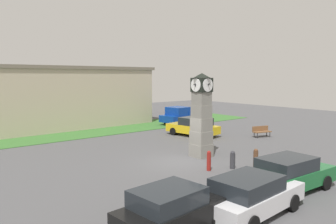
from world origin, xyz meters
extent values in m
plane|color=#4C4C4F|center=(0.00, 0.00, 0.00)|extent=(71.47, 71.47, 0.00)
cube|color=gray|center=(1.84, 0.13, 0.41)|extent=(1.11, 1.11, 0.81)
cube|color=gray|center=(1.84, 0.13, 1.22)|extent=(1.06, 1.06, 0.81)
cube|color=slate|center=(1.84, 0.13, 2.03)|extent=(1.01, 1.01, 0.81)
cube|color=gray|center=(1.84, 0.13, 2.84)|extent=(0.95, 0.95, 0.81)
cube|color=slate|center=(1.84, 0.13, 3.65)|extent=(0.90, 0.90, 0.81)
cube|color=black|center=(1.84, 0.13, 4.49)|extent=(0.99, 0.99, 0.86)
cylinder|color=white|center=(1.84, 0.64, 4.49)|extent=(0.81, 0.04, 0.81)
cube|color=black|center=(1.84, 0.67, 4.49)|extent=(0.06, 0.18, 0.13)
cube|color=black|center=(1.84, 0.67, 4.49)|extent=(0.04, 0.20, 0.28)
cylinder|color=white|center=(1.84, -0.39, 4.49)|extent=(0.81, 0.04, 0.81)
cube|color=black|center=(1.84, -0.41, 4.49)|extent=(0.06, 0.19, 0.05)
cube|color=black|center=(1.84, -0.41, 4.49)|extent=(0.04, 0.25, 0.23)
cylinder|color=white|center=(2.36, 0.13, 4.49)|extent=(0.04, 0.81, 0.81)
cube|color=black|center=(2.38, 0.13, 4.49)|extent=(0.19, 0.06, 0.08)
cube|color=black|center=(2.38, 0.13, 4.49)|extent=(0.22, 0.04, 0.26)
cylinder|color=white|center=(1.33, 0.13, 4.49)|extent=(0.04, 0.81, 0.81)
cube|color=black|center=(1.30, 0.13, 4.49)|extent=(0.06, 0.06, 0.19)
cube|color=black|center=(1.30, 0.13, 4.49)|extent=(0.31, 0.04, 0.11)
pyramid|color=black|center=(1.84, 0.13, 5.06)|extent=(1.04, 1.04, 0.29)
cylinder|color=maroon|center=(-0.01, -2.32, 0.47)|extent=(0.23, 0.23, 0.94)
sphere|color=maroon|center=(-0.01, -2.32, 0.97)|extent=(0.20, 0.20, 0.20)
cylinder|color=#333338|center=(1.26, -2.87, 0.41)|extent=(0.28, 0.28, 0.82)
sphere|color=#333338|center=(1.26, -2.87, 0.86)|extent=(0.25, 0.25, 0.25)
cylinder|color=brown|center=(2.39, -3.56, 0.45)|extent=(0.26, 0.26, 0.91)
sphere|color=brown|center=(2.39, -3.56, 0.95)|extent=(0.23, 0.23, 0.23)
cube|color=black|center=(-6.00, -6.53, 0.64)|extent=(4.00, 2.06, 0.74)
cube|color=#1E2328|center=(-6.29, -6.55, 1.29)|extent=(2.26, 1.77, 0.55)
cylinder|color=black|center=(-4.87, -5.60, 0.32)|extent=(0.66, 0.27, 0.64)
cylinder|color=black|center=(-4.73, -7.25, 0.32)|extent=(0.66, 0.27, 0.64)
cube|color=silver|center=(-2.82, -7.17, 0.59)|extent=(4.49, 2.11, 0.65)
cube|color=#1E2328|center=(-3.15, -7.19, 1.19)|extent=(2.51, 1.85, 0.55)
cylinder|color=black|center=(-1.51, -6.21, 0.32)|extent=(0.65, 0.26, 0.64)
cylinder|color=black|center=(-1.41, -7.97, 0.32)|extent=(0.65, 0.26, 0.64)
cylinder|color=black|center=(-4.23, -6.36, 0.32)|extent=(0.65, 0.26, 0.64)
cube|color=#19602D|center=(0.55, -6.72, 0.61)|extent=(4.47, 2.06, 0.68)
cube|color=#1E2328|center=(0.23, -6.70, 1.24)|extent=(2.50, 1.80, 0.58)
cylinder|color=black|center=(1.96, -5.95, 0.32)|extent=(0.65, 0.26, 0.64)
cylinder|color=black|center=(1.85, -7.66, 0.32)|extent=(0.65, 0.26, 0.64)
cylinder|color=black|center=(-0.75, -5.79, 0.32)|extent=(0.65, 0.26, 0.64)
cylinder|color=black|center=(-0.85, -7.50, 0.32)|extent=(0.65, 0.26, 0.64)
cube|color=gold|center=(6.44, 5.75, 0.60)|extent=(2.55, 4.65, 0.66)
cube|color=#1E2328|center=(6.49, 5.43, 1.24)|extent=(2.10, 2.66, 0.63)
cylinder|color=black|center=(5.33, 6.98, 0.32)|extent=(0.31, 0.67, 0.64)
cylinder|color=black|center=(7.14, 7.24, 0.32)|extent=(0.31, 0.67, 0.64)
cylinder|color=black|center=(5.74, 4.26, 0.32)|extent=(0.31, 0.67, 0.64)
cylinder|color=black|center=(7.54, 4.53, 0.32)|extent=(0.31, 0.67, 0.64)
cube|color=navy|center=(10.55, 11.41, 0.70)|extent=(5.67, 2.65, 0.70)
cube|color=navy|center=(9.60, 11.30, 1.45)|extent=(2.12, 2.14, 0.80)
cube|color=navy|center=(11.64, 11.53, 1.23)|extent=(3.22, 2.37, 0.36)
cylinder|color=black|center=(9.03, 10.26, 0.40)|extent=(0.83, 0.37, 0.80)
cylinder|color=black|center=(8.81, 12.18, 0.40)|extent=(0.83, 0.37, 0.80)
cylinder|color=black|center=(12.29, 10.63, 0.40)|extent=(0.83, 0.37, 0.80)
cylinder|color=black|center=(12.07, 12.55, 0.40)|extent=(0.83, 0.37, 0.80)
cube|color=brown|center=(10.38, 1.59, 0.45)|extent=(1.68, 0.92, 0.08)
cube|color=brown|center=(10.45, 1.83, 0.70)|extent=(1.56, 0.50, 0.40)
cylinder|color=#262628|center=(9.71, 1.57, 0.23)|extent=(0.06, 0.06, 0.45)
cylinder|color=#262628|center=(10.94, 1.22, 0.23)|extent=(0.06, 0.06, 0.45)
cylinder|color=#262628|center=(9.82, 1.95, 0.23)|extent=(0.06, 0.06, 0.45)
cylinder|color=#262628|center=(11.05, 1.60, 0.23)|extent=(0.06, 0.06, 0.45)
cube|color=#B7A88E|center=(-1.03, 18.28, 2.83)|extent=(19.02, 8.98, 5.65)
cube|color=#6E6455|center=(-1.03, 18.28, 5.80)|extent=(19.59, 9.25, 0.30)
cube|color=#386B2D|center=(-1.70, 13.10, 0.02)|extent=(42.88, 5.77, 0.04)
camera|label=1|loc=(-12.47, -14.15, 5.02)|focal=35.00mm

